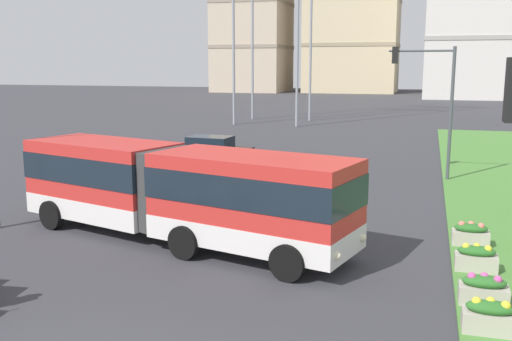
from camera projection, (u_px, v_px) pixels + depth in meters
name	position (u px, v px, depth m)	size (l,w,h in m)	color
articulated_bus	(177.00, 191.00, 18.40)	(12.02, 5.58, 3.00)	red
car_black_sedan	(212.00, 151.00, 32.97)	(4.49, 2.21, 1.58)	black
flower_planter_1	(490.00, 316.00, 12.11)	(1.10, 0.56, 0.74)	#B7AD9E
flower_planter_2	(484.00, 290.00, 13.53)	(1.10, 0.56, 0.74)	#B7AD9E
flower_planter_3	(476.00, 258.00, 15.76)	(1.10, 0.56, 0.74)	#B7AD9E
flower_planter_4	(471.00, 234.00, 17.97)	(1.10, 0.56, 0.74)	#B7AD9E
traffic_light_far_right	(432.00, 91.00, 27.85)	(3.10, 0.28, 6.42)	#474C51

